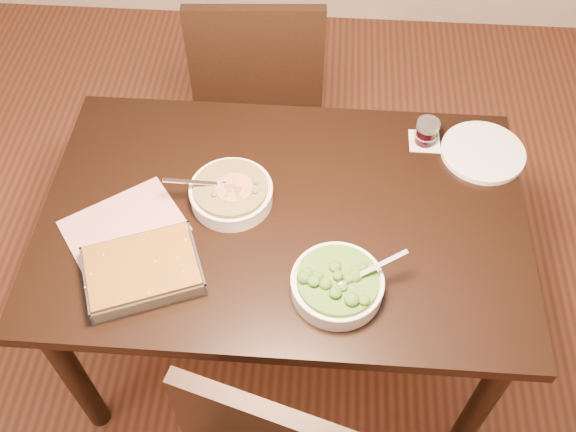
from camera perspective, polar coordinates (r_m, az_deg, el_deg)
The scene contains 10 objects.
ground at distance 2.49m, azimuth -0.32°, elevation -10.34°, with size 4.00×4.00×0.00m, color #4B2315.
table at distance 1.93m, azimuth -0.41°, elevation -1.48°, with size 1.40×0.90×0.75m.
magazine_a at distance 1.88m, azimuth -14.37°, elevation -0.88°, with size 0.32×0.23×0.01m, color #9D2E2D.
coaster at distance 2.08m, azimuth 12.03°, elevation 6.51°, with size 0.10×0.10×0.00m, color white.
stew_bowl at distance 1.86m, azimuth -5.07°, elevation 2.08°, with size 0.27×0.24×0.09m.
broccoli_bowl at distance 1.68m, azimuth 4.40°, elevation -6.05°, with size 0.27×0.24×0.09m.
baking_dish at distance 1.75m, azimuth -12.79°, elevation -4.74°, with size 0.36×0.32×0.05m.
wine_tumbler at distance 2.05m, azimuth 12.23°, elevation 7.35°, with size 0.07×0.07×0.08m.
dinner_plate at distance 2.08m, azimuth 16.93°, elevation 5.44°, with size 0.26×0.26×0.02m, color white.
chair_far at distance 2.52m, azimuth -2.55°, elevation 11.39°, with size 0.50×0.50×1.00m.
Camera 1 is at (0.09, -1.12, 2.22)m, focal length 40.00 mm.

